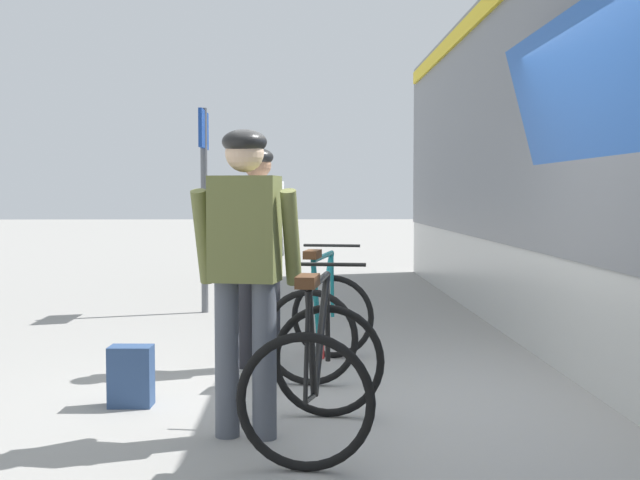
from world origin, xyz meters
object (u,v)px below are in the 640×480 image
cyclist_near_in_olive (245,255)px  water_bottle_near_the_bikes (321,345)px  bicycle_near_black (318,371)px  cyclist_far_in_white (258,237)px  backpack_on_platform (131,376)px  platform_sign_post (204,175)px  bicycle_far_teal (322,320)px

cyclist_near_in_olive → water_bottle_near_the_bikes: (0.49, 2.24, -0.94)m
bicycle_near_black → cyclist_far_in_white: bearing=102.4°
cyclist_near_in_olive → bicycle_near_black: cyclist_near_in_olive is taller
backpack_on_platform → platform_sign_post: size_ratio=0.17×
platform_sign_post → bicycle_far_teal: bearing=-68.2°
cyclist_far_in_white → water_bottle_near_the_bikes: (0.51, 0.37, -0.94)m
cyclist_near_in_olive → bicycle_near_black: bearing=-13.0°
water_bottle_near_the_bikes → platform_sign_post: 3.40m
bicycle_far_teal → cyclist_near_in_olive: bearing=-105.4°
bicycle_near_black → platform_sign_post: size_ratio=0.48×
cyclist_far_in_white → water_bottle_near_the_bikes: size_ratio=7.84×
bicycle_far_teal → water_bottle_near_the_bikes: size_ratio=5.29×
cyclist_far_in_white → bicycle_near_black: (0.43, -1.97, -0.65)m
cyclist_far_in_white → water_bottle_near_the_bikes: 1.13m
bicycle_near_black → bicycle_far_teal: size_ratio=0.98×
cyclist_near_in_olive → platform_sign_post: platform_sign_post is taller
cyclist_near_in_olive → cyclist_far_in_white: same height
backpack_on_platform → bicycle_near_black: bearing=-31.7°
bicycle_near_black → backpack_on_platform: 1.47m
platform_sign_post → cyclist_near_in_olive: bearing=-80.8°
backpack_on_platform → water_bottle_near_the_bikes: (1.29, 1.53, -0.09)m
cyclist_far_in_white → bicycle_far_teal: size_ratio=1.48×
cyclist_near_in_olive → platform_sign_post: (-0.81, 5.00, 0.57)m
water_bottle_near_the_bikes → platform_sign_post: platform_sign_post is taller
cyclist_near_in_olive → platform_sign_post: size_ratio=0.73×
bicycle_near_black → water_bottle_near_the_bikes: 2.36m
bicycle_near_black → platform_sign_post: 5.38m
bicycle_near_black → water_bottle_near_the_bikes: bearing=88.1°
cyclist_near_in_olive → backpack_on_platform: bearing=138.5°
bicycle_near_black → backpack_on_platform: size_ratio=2.90×
cyclist_far_in_white → bicycle_far_teal: cyclist_far_in_white is taller
cyclist_near_in_olive → water_bottle_near_the_bikes: bearing=77.8°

